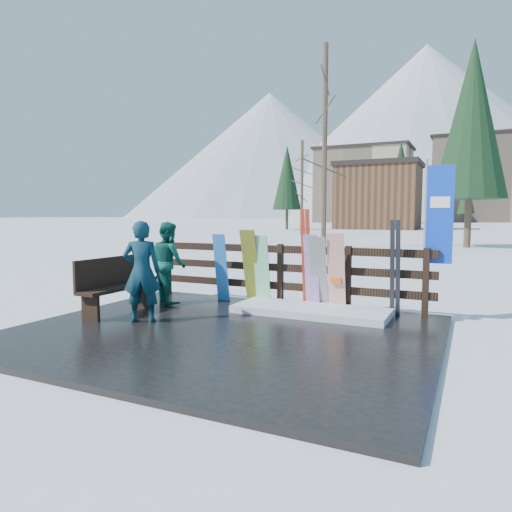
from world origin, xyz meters
The scene contains 19 objects.
ground centered at (0.00, 0.00, 0.00)m, with size 700.00×700.00×0.00m, color white.
deck centered at (0.00, 0.00, 0.04)m, with size 6.00×5.00×0.08m, color black.
fence centered at (0.00, 2.20, 0.74)m, with size 5.60×0.10×1.15m.
snow_patch centered at (0.81, 1.60, 0.14)m, with size 2.64×1.00×0.12m, color white.
bench centered at (-2.27, 0.19, 0.60)m, with size 0.41×1.50×0.97m.
snowboard_0 centered at (-1.17, 1.98, 0.74)m, with size 0.26×0.03×1.34m, color blue.
snowboard_1 centered at (-0.29, 1.98, 0.74)m, with size 0.29×0.03×1.33m, color white.
snowboard_2 centered at (-0.52, 1.98, 0.79)m, with size 0.30×0.03×1.46m, color #C2D028.
snowboard_3 centered at (0.69, 1.98, 0.76)m, with size 0.25×0.03×1.37m, color silver.
snowboard_4 centered at (0.83, 1.98, 0.74)m, with size 0.30×0.03×1.36m, color black.
snowboard_5 centered at (1.15, 1.98, 0.77)m, with size 0.30×0.03×1.40m, color white.
ski_pair_a centered at (0.56, 2.05, 0.98)m, with size 0.17×0.24×1.80m.
ski_pair_b centered at (2.13, 2.05, 0.89)m, with size 0.17×0.23×1.62m.
rental_flag centered at (2.72, 2.25, 1.69)m, with size 0.45×0.04×2.60m.
person_front centered at (-1.42, -0.09, 0.88)m, with size 0.59×0.38×1.61m, color #0F454C.
person_back centered at (-1.98, 1.38, 0.87)m, with size 0.76×0.60×1.57m, color #115849.
resort_buildings centered at (1.03, 115.41, 9.81)m, with size 73.00×87.60×22.60m.
trees centered at (4.66, 48.06, 5.59)m, with size 41.94×68.64×12.84m.
mountains centered at (-10.50, 328.41, 50.20)m, with size 520.00×260.00×120.00m.
Camera 1 is at (3.27, -5.75, 1.77)m, focal length 32.00 mm.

